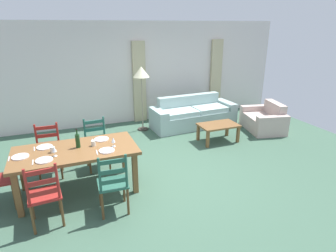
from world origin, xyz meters
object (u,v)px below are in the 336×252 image
at_px(dining_table, 76,154).
at_px(coffee_cup_secondary, 53,150).
at_px(standing_lamp, 141,76).
at_px(armchair_upholstered, 265,120).
at_px(wine_bottle, 78,141).
at_px(wine_glass_near_left, 54,149).
at_px(wine_glass_near_right, 113,140).
at_px(couch, 193,115).
at_px(dining_chair_near_left, 44,195).
at_px(coffee_table, 218,127).
at_px(dining_chair_near_right, 113,184).
at_px(dining_chair_far_right, 97,144).
at_px(dining_chair_far_left, 49,151).
at_px(coffee_cup_primary, 93,143).

height_order(dining_table, coffee_cup_secondary, coffee_cup_secondary).
xyz_separation_m(dining_table, standing_lamp, (1.82, 2.41, 0.75)).
distance_m(dining_table, armchair_upholstered, 4.96).
height_order(wine_bottle, wine_glass_near_left, wine_bottle).
bearing_deg(wine_glass_near_right, couch, 42.24).
xyz_separation_m(coffee_cup_secondary, couch, (3.49, 2.21, -0.50)).
bearing_deg(armchair_upholstered, dining_chair_near_left, -159.39).
bearing_deg(coffee_table, coffee_cup_secondary, -164.34).
relative_size(dining_chair_near_right, coffee_table, 1.07).
bearing_deg(wine_glass_near_left, dining_chair_far_right, 51.26).
distance_m(couch, coffee_table, 1.22).
distance_m(dining_chair_far_left, couch, 3.89).
height_order(dining_chair_near_left, standing_lamp, standing_lamp).
xyz_separation_m(wine_glass_near_right, coffee_table, (2.65, 1.13, -0.51)).
distance_m(dining_chair_near_left, couch, 4.70).
height_order(dining_chair_near_right, wine_bottle, wine_bottle).
height_order(coffee_cup_primary, armchair_upholstered, coffee_cup_primary).
distance_m(dining_chair_far_right, armchair_upholstered, 4.40).
bearing_deg(dining_chair_far_right, standing_lamp, 49.94).
bearing_deg(wine_glass_near_right, wine_glass_near_left, -178.06).
xyz_separation_m(wine_glass_near_left, couch, (3.46, 2.37, -0.57)).
height_order(wine_glass_near_right, coffee_cup_primary, wine_glass_near_right).
relative_size(wine_glass_near_right, coffee_cup_primary, 1.79).
bearing_deg(standing_lamp, dining_chair_near_left, -126.16).
xyz_separation_m(dining_chair_far_right, armchair_upholstered, (4.37, 0.50, -0.23)).
bearing_deg(wine_glass_near_left, armchair_upholstered, 15.33).
bearing_deg(armchair_upholstered, couch, 148.83).
height_order(dining_chair_near_left, dining_chair_near_right, same).
bearing_deg(wine_glass_near_left, dining_chair_far_left, 98.12).
xyz_separation_m(dining_table, armchair_upholstered, (4.79, 1.24, -0.41)).
bearing_deg(dining_chair_near_right, dining_chair_far_right, 90.22).
relative_size(dining_chair_far_right, couch, 0.41).
xyz_separation_m(dining_chair_near_left, dining_chair_far_right, (0.90, 1.48, 0.00)).
height_order(wine_glass_near_left, couch, wine_glass_near_left).
xyz_separation_m(coffee_cup_secondary, standing_lamp, (2.15, 2.40, 0.62)).
height_order(dining_chair_near_left, coffee_cup_primary, dining_chair_near_left).
xyz_separation_m(dining_chair_near_right, coffee_cup_secondary, (-0.75, 0.79, 0.32)).
distance_m(coffee_cup_primary, couch, 3.65).
distance_m(dining_table, coffee_cup_secondary, 0.35).
relative_size(dining_chair_near_left, coffee_table, 1.07).
distance_m(dining_chair_near_right, wine_bottle, 1.00).
relative_size(wine_bottle, couch, 0.14).
height_order(wine_bottle, coffee_cup_secondary, wine_bottle).
bearing_deg(coffee_cup_secondary, coffee_table, 15.66).
bearing_deg(coffee_cup_secondary, wine_glass_near_left, -79.28).
height_order(wine_glass_near_left, coffee_cup_primary, wine_glass_near_left).
bearing_deg(coffee_cup_primary, dining_chair_far_right, 79.61).
height_order(dining_chair_far_right, wine_glass_near_left, dining_chair_far_right).
xyz_separation_m(coffee_cup_primary, coffee_cup_secondary, (-0.62, -0.02, 0.00)).
distance_m(dining_chair_far_left, wine_bottle, 0.91).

